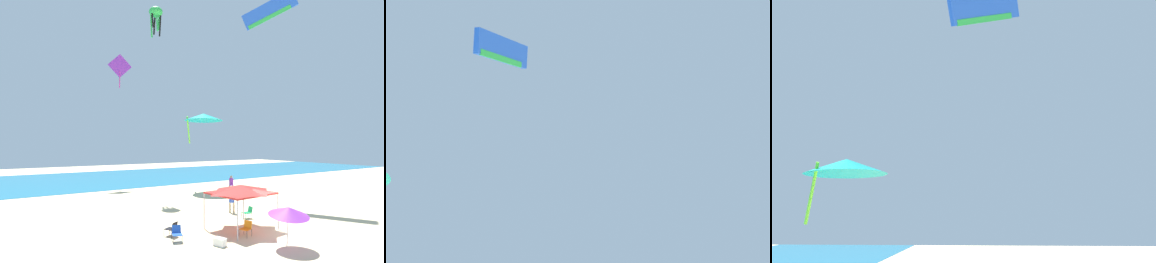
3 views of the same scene
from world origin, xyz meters
TOP-DOWN VIEW (x-y plane):
  - kite_parafoil_blue at (8.12, 7.89)m, footprint 3.73×4.56m

SIDE VIEW (x-z plane):
  - kite_parafoil_blue at x=8.12m, z-range 16.91..20.24m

